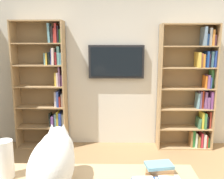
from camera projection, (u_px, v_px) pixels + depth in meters
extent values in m
cube|color=beige|center=(113.00, 65.00, 4.02)|extent=(4.52, 0.06, 2.70)
cube|color=tan|center=(213.00, 88.00, 3.88)|extent=(0.02, 0.28, 1.99)
cube|color=tan|center=(159.00, 88.00, 3.89)|extent=(0.02, 0.28, 1.99)
cube|color=#93754E|center=(184.00, 87.00, 4.01)|extent=(0.87, 0.01, 1.99)
cube|color=tan|center=(183.00, 146.00, 4.06)|extent=(0.83, 0.27, 0.02)
cube|color=tan|center=(184.00, 127.00, 4.00)|extent=(0.83, 0.27, 0.02)
cube|color=tan|center=(185.00, 108.00, 3.94)|extent=(0.83, 0.27, 0.02)
cube|color=tan|center=(186.00, 88.00, 3.88)|extent=(0.83, 0.27, 0.02)
cube|color=tan|center=(187.00, 68.00, 3.82)|extent=(0.83, 0.27, 0.02)
cube|color=tan|center=(189.00, 46.00, 3.76)|extent=(0.83, 0.27, 0.02)
cube|color=tan|center=(190.00, 24.00, 3.70)|extent=(0.83, 0.27, 0.02)
cube|color=#2D8140|center=(207.00, 141.00, 4.04)|extent=(0.03, 0.18, 0.17)
cube|color=#B73122|center=(205.00, 140.00, 4.04)|extent=(0.02, 0.20, 0.20)
cube|color=beige|center=(203.00, 140.00, 4.02)|extent=(0.04, 0.20, 0.23)
cube|color=#BA2B3A|center=(200.00, 139.00, 4.03)|extent=(0.03, 0.20, 0.24)
cube|color=olive|center=(198.00, 141.00, 4.03)|extent=(0.04, 0.16, 0.19)
cube|color=silver|center=(195.00, 139.00, 4.04)|extent=(0.03, 0.19, 0.24)
cube|color=#2C803B|center=(193.00, 138.00, 4.02)|extent=(0.04, 0.12, 0.27)
cube|color=olive|center=(191.00, 138.00, 4.03)|extent=(0.03, 0.15, 0.26)
cube|color=#AB392E|center=(208.00, 119.00, 3.98)|extent=(0.03, 0.20, 0.27)
cube|color=black|center=(206.00, 121.00, 3.98)|extent=(0.04, 0.17, 0.19)
cube|color=#3B7745|center=(204.00, 120.00, 3.96)|extent=(0.03, 0.23, 0.25)
cube|color=gold|center=(201.00, 120.00, 3.96)|extent=(0.03, 0.19, 0.26)
cube|color=#407251|center=(198.00, 122.00, 3.97)|extent=(0.04, 0.20, 0.17)
cube|color=#774084|center=(210.00, 99.00, 3.90)|extent=(0.04, 0.22, 0.28)
cube|color=#7A4D81|center=(207.00, 102.00, 3.92)|extent=(0.04, 0.23, 0.18)
cube|color=#774D81|center=(204.00, 99.00, 3.91)|extent=(0.04, 0.19, 0.27)
cube|color=#B13A21|center=(202.00, 99.00, 3.90)|extent=(0.03, 0.13, 0.28)
cube|color=slate|center=(200.00, 99.00, 3.90)|extent=(0.03, 0.15, 0.27)
cube|color=#699CB1|center=(197.00, 100.00, 3.90)|extent=(0.04, 0.16, 0.24)
cube|color=#387E44|center=(211.00, 79.00, 3.86)|extent=(0.04, 0.14, 0.29)
cube|color=#31478F|center=(209.00, 82.00, 3.85)|extent=(0.02, 0.24, 0.17)
cube|color=#7E5287|center=(207.00, 81.00, 3.85)|extent=(0.04, 0.22, 0.21)
cube|color=orange|center=(205.00, 82.00, 3.84)|extent=(0.02, 0.18, 0.19)
cube|color=#2A439C|center=(213.00, 59.00, 3.78)|extent=(0.02, 0.22, 0.25)
cube|color=#5C97A2|center=(211.00, 59.00, 3.78)|extent=(0.05, 0.16, 0.24)
cube|color=#834E7A|center=(208.00, 60.00, 3.79)|extent=(0.03, 0.12, 0.20)
cube|color=#214A96|center=(206.00, 59.00, 3.78)|extent=(0.03, 0.23, 0.24)
cube|color=#224497|center=(204.00, 61.00, 3.79)|extent=(0.02, 0.16, 0.17)
cube|color=orange|center=(202.00, 60.00, 3.80)|extent=(0.03, 0.23, 0.20)
cube|color=#A5624E|center=(200.00, 60.00, 3.78)|extent=(0.03, 0.20, 0.21)
cube|color=gold|center=(198.00, 60.00, 3.78)|extent=(0.04, 0.24, 0.23)
cube|color=#805582|center=(214.00, 40.00, 3.75)|extent=(0.03, 0.12, 0.16)
cube|color=orange|center=(212.00, 38.00, 3.72)|extent=(0.03, 0.15, 0.24)
cube|color=silver|center=(209.00, 37.00, 3.74)|extent=(0.04, 0.18, 0.26)
cube|color=#234993|center=(206.00, 40.00, 3.74)|extent=(0.05, 0.19, 0.18)
cube|color=#6E8CA4|center=(204.00, 36.00, 3.72)|extent=(0.04, 0.23, 0.28)
cube|color=tan|center=(65.00, 86.00, 3.91)|extent=(0.02, 0.28, 2.04)
cube|color=tan|center=(16.00, 86.00, 3.92)|extent=(0.02, 0.28, 2.04)
cube|color=#93754E|center=(43.00, 85.00, 4.05)|extent=(0.81, 0.01, 2.04)
cube|color=tan|center=(44.00, 145.00, 4.10)|extent=(0.76, 0.27, 0.02)
cube|color=tan|center=(43.00, 126.00, 4.04)|extent=(0.76, 0.27, 0.02)
cube|color=tan|center=(42.00, 106.00, 3.98)|extent=(0.76, 0.27, 0.02)
cube|color=tan|center=(40.00, 86.00, 3.92)|extent=(0.76, 0.27, 0.02)
cube|color=tan|center=(39.00, 65.00, 3.85)|extent=(0.76, 0.27, 0.02)
cube|color=tan|center=(38.00, 43.00, 3.79)|extent=(0.76, 0.27, 0.02)
cube|color=tan|center=(37.00, 21.00, 3.73)|extent=(0.76, 0.27, 0.02)
cube|color=#6AA29E|center=(64.00, 138.00, 4.07)|extent=(0.04, 0.20, 0.23)
cube|color=beige|center=(62.00, 139.00, 4.07)|extent=(0.03, 0.17, 0.20)
cube|color=#235289|center=(60.00, 139.00, 4.08)|extent=(0.03, 0.22, 0.20)
cube|color=#34449C|center=(58.00, 138.00, 4.07)|extent=(0.02, 0.20, 0.24)
cube|color=black|center=(55.00, 137.00, 4.05)|extent=(0.03, 0.17, 0.28)
cube|color=#7C447F|center=(54.00, 140.00, 4.07)|extent=(0.02, 0.20, 0.16)
cube|color=orange|center=(51.00, 138.00, 4.06)|extent=(0.04, 0.19, 0.26)
cube|color=black|center=(50.00, 140.00, 4.08)|extent=(0.03, 0.20, 0.17)
cube|color=silver|center=(63.00, 120.00, 4.00)|extent=(0.03, 0.13, 0.21)
cube|color=#2A409F|center=(61.00, 119.00, 4.01)|extent=(0.04, 0.23, 0.23)
cube|color=gold|center=(58.00, 119.00, 4.00)|extent=(0.03, 0.15, 0.25)
cube|color=#6B9FAB|center=(56.00, 120.00, 4.00)|extent=(0.03, 0.14, 0.21)
cube|color=#6D478C|center=(54.00, 120.00, 4.02)|extent=(0.04, 0.22, 0.18)
cube|color=black|center=(51.00, 119.00, 4.00)|extent=(0.03, 0.15, 0.22)
cube|color=silver|center=(63.00, 100.00, 3.94)|extent=(0.04, 0.12, 0.20)
cube|color=#B42F24|center=(60.00, 101.00, 3.94)|extent=(0.02, 0.17, 0.17)
cube|color=#304592|center=(59.00, 98.00, 3.96)|extent=(0.03, 0.24, 0.25)
cube|color=silver|center=(56.00, 99.00, 3.95)|extent=(0.03, 0.15, 0.24)
cube|color=#794A8E|center=(62.00, 80.00, 3.89)|extent=(0.03, 0.14, 0.17)
cube|color=slate|center=(60.00, 76.00, 3.88)|extent=(0.02, 0.20, 0.30)
cube|color=beige|center=(58.00, 79.00, 3.88)|extent=(0.03, 0.20, 0.21)
cube|color=gold|center=(56.00, 79.00, 3.88)|extent=(0.03, 0.15, 0.21)
cube|color=#5A91A9|center=(62.00, 59.00, 3.83)|extent=(0.02, 0.23, 0.19)
cube|color=#64A3A0|center=(59.00, 56.00, 3.81)|extent=(0.04, 0.17, 0.28)
cube|color=#B52A31|center=(57.00, 58.00, 3.81)|extent=(0.03, 0.16, 0.19)
cube|color=beige|center=(54.00, 56.00, 3.81)|extent=(0.04, 0.23, 0.26)
cube|color=#384494|center=(52.00, 57.00, 3.83)|extent=(0.02, 0.13, 0.23)
cube|color=#1D292C|center=(50.00, 58.00, 3.84)|extent=(0.03, 0.14, 0.19)
cube|color=yellow|center=(48.00, 59.00, 3.84)|extent=(0.02, 0.19, 0.18)
cube|color=#6199A6|center=(46.00, 59.00, 3.84)|extent=(0.02, 0.14, 0.18)
cube|color=#3A853D|center=(61.00, 36.00, 3.76)|extent=(0.03, 0.13, 0.20)
cube|color=black|center=(59.00, 34.00, 3.75)|extent=(0.02, 0.15, 0.25)
cube|color=#B2332F|center=(57.00, 33.00, 3.77)|extent=(0.03, 0.21, 0.29)
cube|color=#C23731|center=(55.00, 35.00, 3.75)|extent=(0.02, 0.13, 0.22)
cube|color=#282425|center=(53.00, 35.00, 3.76)|extent=(0.03, 0.14, 0.25)
cube|color=#619CAC|center=(50.00, 33.00, 3.75)|extent=(0.04, 0.16, 0.29)
cube|color=black|center=(116.00, 62.00, 3.93)|extent=(0.89, 0.06, 0.53)
cube|color=black|center=(116.00, 62.00, 3.90)|extent=(0.82, 0.01, 0.46)
ellipsoid|color=white|center=(52.00, 165.00, 1.49)|extent=(0.27, 0.51, 0.34)
ellipsoid|color=white|center=(56.00, 151.00, 1.60)|extent=(0.23, 0.28, 0.26)
sphere|color=white|center=(58.00, 137.00, 1.65)|extent=(0.14, 0.14, 0.14)
cone|color=white|center=(64.00, 130.00, 1.64)|extent=(0.06, 0.06, 0.08)
cone|color=white|center=(52.00, 129.00, 1.64)|extent=(0.06, 0.06, 0.08)
cone|color=beige|center=(64.00, 131.00, 1.63)|extent=(0.04, 0.04, 0.06)
cone|color=beige|center=(52.00, 130.00, 1.63)|extent=(0.04, 0.04, 0.06)
cylinder|color=silver|center=(157.00, 178.00, 1.63)|extent=(0.02, 0.02, 0.01)
cylinder|color=white|center=(5.00, 159.00, 1.66)|extent=(0.11, 0.11, 0.26)
cube|color=#996B42|center=(159.00, 171.00, 1.74)|extent=(0.21, 0.16, 0.02)
cube|color=#996B42|center=(161.00, 168.00, 1.74)|extent=(0.17, 0.12, 0.02)
cube|color=#6699A8|center=(159.00, 165.00, 1.73)|extent=(0.21, 0.15, 0.02)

